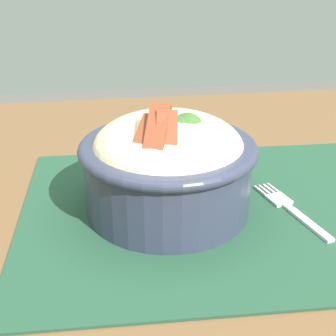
# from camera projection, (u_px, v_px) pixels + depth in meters

# --- Properties ---
(table) EXTENTS (1.07, 0.83, 0.74)m
(table) POSITION_uv_depth(u_px,v_px,m) (218.00, 257.00, 0.59)
(table) COLOR brown
(table) RESTS_ON ground_plane
(placemat) EXTENTS (0.45, 0.35, 0.00)m
(placemat) POSITION_uv_depth(u_px,v_px,m) (219.00, 210.00, 0.54)
(placemat) COLOR #1E422D
(placemat) RESTS_ON table
(bowl) EXTENTS (0.21, 0.21, 0.13)m
(bowl) POSITION_uv_depth(u_px,v_px,m) (168.00, 162.00, 0.51)
(bowl) COLOR #2D3347
(bowl) RESTS_ON placemat
(fork) EXTENTS (0.05, 0.13, 0.00)m
(fork) POSITION_uv_depth(u_px,v_px,m) (289.00, 208.00, 0.54)
(fork) COLOR silver
(fork) RESTS_ON placemat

